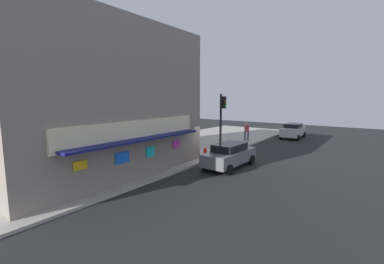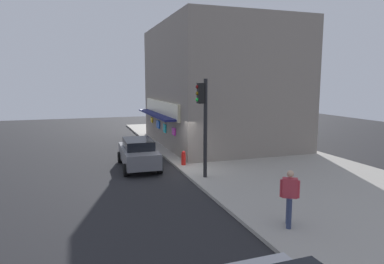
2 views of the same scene
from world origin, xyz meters
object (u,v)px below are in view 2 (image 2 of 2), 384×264
(fire_hydrant, at_px, (184,158))
(traffic_light, at_px, (203,115))
(parked_car_grey, at_px, (138,153))
(trash_can, at_px, (187,143))
(pedestrian, at_px, (290,195))

(fire_hydrant, bearing_deg, traffic_light, 3.13)
(traffic_light, relative_size, parked_car_grey, 1.06)
(traffic_light, xyz_separation_m, parked_car_grey, (-3.39, -2.52, -2.34))
(trash_can, relative_size, pedestrian, 0.44)
(trash_can, height_order, pedestrian, pedestrian)
(parked_car_grey, bearing_deg, pedestrian, 17.99)
(fire_hydrant, bearing_deg, trash_can, 160.06)
(parked_car_grey, bearing_deg, traffic_light, 36.66)
(fire_hydrant, bearing_deg, parked_car_grey, -106.69)
(parked_car_grey, bearing_deg, trash_can, 132.84)
(fire_hydrant, height_order, trash_can, trash_can)
(fire_hydrant, height_order, parked_car_grey, parked_car_grey)
(traffic_light, distance_m, trash_can, 7.68)
(traffic_light, relative_size, pedestrian, 2.58)
(trash_can, xyz_separation_m, pedestrian, (13.27, -0.85, 0.62))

